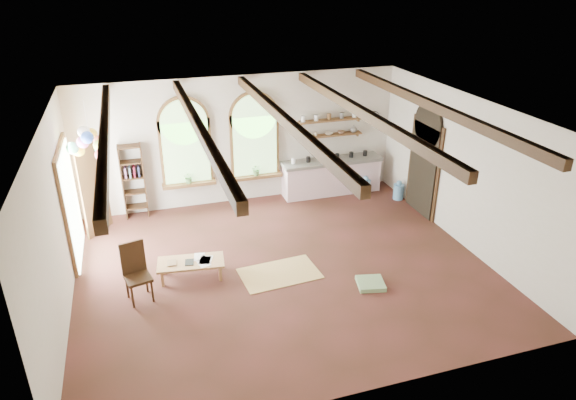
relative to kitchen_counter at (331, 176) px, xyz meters
name	(u,v)px	position (x,y,z in m)	size (l,w,h in m)	color
floor	(284,268)	(-2.30, -3.20, -0.48)	(8.00, 8.00, 0.00)	#562923
ceiling_beams	(283,118)	(-2.30, -3.20, 2.62)	(6.20, 6.80, 0.18)	#3D2713
window_left	(186,145)	(-3.70, 0.23, 1.16)	(1.30, 0.28, 2.20)	brown
window_right	(255,139)	(-2.00, 0.23, 1.16)	(1.30, 0.28, 2.20)	brown
left_doorway	(71,205)	(-6.25, -1.40, 0.67)	(0.10, 1.90, 2.50)	brown
right_doorway	(423,170)	(1.65, -1.70, 0.62)	(0.10, 1.30, 2.40)	black
kitchen_counter	(331,176)	(0.00, 0.00, 0.00)	(2.68, 0.62, 0.94)	beige
wall_shelf_lower	(330,135)	(0.00, 0.18, 1.07)	(1.70, 0.24, 0.04)	brown
wall_shelf_upper	(331,120)	(0.00, 0.18, 1.47)	(1.70, 0.24, 0.04)	brown
wall_clock	(374,117)	(1.25, 0.25, 1.42)	(0.32, 0.32, 0.04)	black
bookshelf	(133,181)	(-5.00, 0.12, 0.42)	(0.53, 0.32, 1.80)	#3D2713
coffee_table	(191,263)	(-4.11, -3.00, -0.16)	(1.33, 0.74, 0.36)	#A4864B
side_chair	(139,284)	(-5.11, -3.43, -0.16)	(0.53, 0.53, 1.11)	#3D2713
floor_mat	(280,273)	(-2.44, -3.39, -0.47)	(1.53, 0.94, 0.02)	tan
floor_cushion	(371,283)	(-0.90, -4.30, -0.43)	(0.50, 0.50, 0.09)	gray
water_jug_a	(365,187)	(0.80, -0.41, -0.24)	(0.28, 0.28, 0.54)	#5C97C6
water_jug_b	(399,191)	(1.52, -0.90, -0.25)	(0.27, 0.27, 0.52)	#5C97C6
balloon_cluster	(90,143)	(-5.71, -1.17, 1.85)	(0.77, 0.88, 1.15)	silver
table_book	(167,263)	(-4.55, -2.95, -0.10)	(0.17, 0.24, 0.02)	olive
tablet	(189,262)	(-4.14, -3.03, -0.11)	(0.16, 0.24, 0.01)	black
potted_plant_left	(189,177)	(-3.70, 0.12, 0.37)	(0.27, 0.23, 0.30)	#598C4C
potted_plant_right	(257,170)	(-2.00, 0.12, 0.37)	(0.27, 0.23, 0.30)	#598C4C
shelf_cup_a	(303,135)	(-0.75, 0.18, 1.14)	(0.12, 0.10, 0.10)	white
shelf_cup_b	(316,134)	(-0.40, 0.18, 1.14)	(0.10, 0.10, 0.09)	beige
shelf_bowl_a	(329,134)	(-0.05, 0.18, 1.12)	(0.22, 0.22, 0.05)	beige
shelf_bowl_b	(341,132)	(0.30, 0.18, 1.12)	(0.20, 0.20, 0.06)	#8C664C
shelf_vase	(354,129)	(0.65, 0.18, 1.19)	(0.18, 0.18, 0.19)	slate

